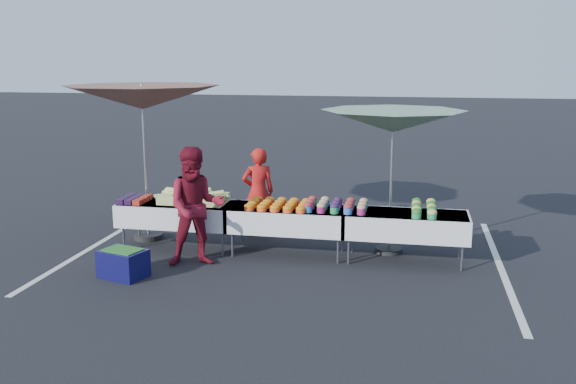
% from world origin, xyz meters
% --- Properties ---
extents(ground, '(80.00, 80.00, 0.00)m').
position_xyz_m(ground, '(0.00, 0.00, 0.00)').
color(ground, black).
extents(stripe_left, '(0.10, 5.00, 0.00)m').
position_xyz_m(stripe_left, '(-3.20, 0.00, 0.00)').
color(stripe_left, silver).
rests_on(stripe_left, ground).
extents(stripe_right, '(0.10, 5.00, 0.00)m').
position_xyz_m(stripe_right, '(3.20, 0.00, 0.00)').
color(stripe_right, silver).
rests_on(stripe_right, ground).
extents(table_left, '(1.86, 0.81, 0.75)m').
position_xyz_m(table_left, '(-1.80, 0.00, 0.58)').
color(table_left, white).
rests_on(table_left, ground).
extents(table_center, '(1.86, 0.81, 0.75)m').
position_xyz_m(table_center, '(0.00, 0.00, 0.58)').
color(table_center, white).
rests_on(table_center, ground).
extents(table_right, '(1.86, 0.81, 0.75)m').
position_xyz_m(table_right, '(1.80, 0.00, 0.58)').
color(table_right, white).
rests_on(table_right, ground).
extents(berry_punnets, '(0.40, 0.54, 0.08)m').
position_xyz_m(berry_punnets, '(-2.51, -0.06, 0.79)').
color(berry_punnets, black).
rests_on(berry_punnets, table_left).
extents(corn_pile, '(1.16, 0.57, 0.26)m').
position_xyz_m(corn_pile, '(-1.55, 0.05, 0.84)').
color(corn_pile, '#B8CB68').
rests_on(corn_pile, table_left).
extents(plastic_bags, '(0.30, 0.25, 0.05)m').
position_xyz_m(plastic_bags, '(-1.50, -0.30, 0.78)').
color(plastic_bags, white).
rests_on(plastic_bags, table_left).
extents(carrot_bowls, '(0.95, 0.69, 0.11)m').
position_xyz_m(carrot_bowls, '(-0.15, -0.01, 0.80)').
color(carrot_bowls, '#FD5C1C').
rests_on(carrot_bowls, table_center).
extents(potato_cups, '(0.94, 0.58, 0.16)m').
position_xyz_m(potato_cups, '(0.75, 0.00, 0.83)').
color(potato_cups, blue).
rests_on(potato_cups, table_right).
extents(bean_baskets, '(0.36, 0.86, 0.15)m').
position_xyz_m(bean_baskets, '(2.06, 0.08, 0.82)').
color(bean_baskets, '#238E4C').
rests_on(bean_baskets, table_right).
extents(vendor, '(0.66, 0.56, 1.53)m').
position_xyz_m(vendor, '(-0.71, 0.99, 0.76)').
color(vendor, red).
rests_on(vendor, ground).
extents(customer, '(1.05, 0.94, 1.77)m').
position_xyz_m(customer, '(-1.23, -0.75, 0.88)').
color(customer, maroon).
rests_on(customer, ground).
extents(umbrella_left, '(3.25, 3.25, 2.61)m').
position_xyz_m(umbrella_left, '(-2.50, 0.40, 2.37)').
color(umbrella_left, black).
rests_on(umbrella_left, ground).
extents(umbrella_right, '(2.33, 2.33, 2.27)m').
position_xyz_m(umbrella_right, '(1.55, 0.40, 2.06)').
color(umbrella_right, black).
rests_on(umbrella_right, ground).
extents(storage_bin, '(0.72, 0.61, 0.40)m').
position_xyz_m(storage_bin, '(-2.07, -1.48, 0.21)').
color(storage_bin, '#0D0C3E').
rests_on(storage_bin, ground).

